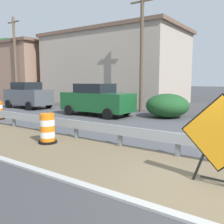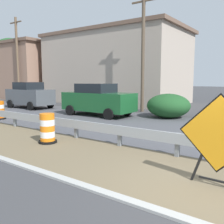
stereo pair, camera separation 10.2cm
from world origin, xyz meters
TOP-DOWN VIEW (x-y plane):
  - ground_plane at (0.00, 0.00)m, footprint 160.00×160.00m
  - median_dirt_strip at (0.40, 0.00)m, footprint 3.20×120.00m
  - curb_near_edge at (-1.30, 0.00)m, footprint 0.20×120.00m
  - warning_sign_diamond at (0.35, -0.11)m, footprint 0.10×1.67m
  - traffic_barrel_nearest at (0.69, 5.63)m, footprint 0.64×0.64m
  - car_trailing_near_lane at (7.05, 8.45)m, footprint 2.16×4.56m
  - car_mid_far_lane at (7.11, 15.40)m, footprint 2.10×4.11m
  - roadside_shop_near at (15.40, 12.92)m, footprint 7.79×13.59m
  - roadside_shop_far at (14.65, 27.29)m, footprint 8.50×14.27m
  - utility_pole_near at (10.35, 7.14)m, footprint 0.24×1.80m
  - utility_pole_mid at (10.24, 21.46)m, footprint 0.24×1.80m
  - bush_roadside at (8.77, 4.52)m, footprint 2.52×2.52m
  - tree_roadside at (13.51, 27.71)m, footprint 4.54×4.54m

SIDE VIEW (x-z plane):
  - ground_plane at x=0.00m, z-range 0.00..0.00m
  - median_dirt_strip at x=0.40m, z-range 0.00..0.01m
  - curb_near_edge at x=-1.30m, z-range -0.05..0.06m
  - traffic_barrel_nearest at x=0.69m, z-range -0.05..1.00m
  - bush_roadside at x=8.77m, z-range 0.00..1.41m
  - car_trailing_near_lane at x=7.05m, z-range 0.00..1.99m
  - car_mid_far_lane at x=7.11m, z-range 0.00..2.03m
  - warning_sign_diamond at x=0.35m, z-range 0.07..2.04m
  - roadside_shop_far at x=14.65m, z-range 0.01..6.44m
  - roadside_shop_near at x=15.40m, z-range 0.01..6.75m
  - utility_pole_near at x=10.35m, z-range 0.16..8.08m
  - utility_pole_mid at x=10.24m, z-range 0.16..8.54m
  - tree_roadside at x=13.51m, z-range 1.63..9.00m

